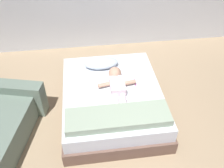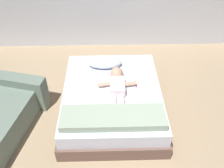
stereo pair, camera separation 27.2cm
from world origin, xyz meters
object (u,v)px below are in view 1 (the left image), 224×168
at_px(bed, 112,100).
at_px(pillow, 101,63).
at_px(toothbrush, 135,82).
at_px(baby, 117,82).

distance_m(bed, pillow, 0.63).
bearing_deg(toothbrush, baby, -171.58).
bearing_deg(baby, pillow, 110.36).
xyz_separation_m(pillow, toothbrush, (0.45, -0.43, -0.06)).
bearing_deg(pillow, baby, -69.64).
bearing_deg(toothbrush, bed, -162.42).
distance_m(pillow, baby, 0.51).
distance_m(bed, baby, 0.31).
height_order(bed, baby, baby).
bearing_deg(bed, pillow, 100.51).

